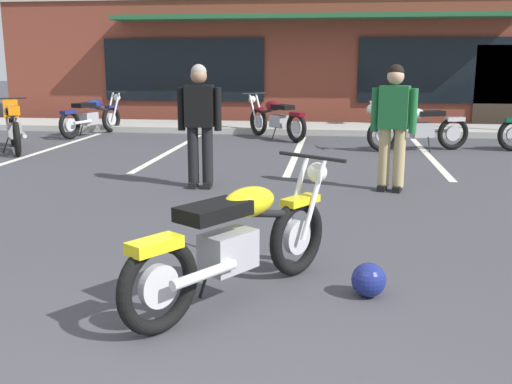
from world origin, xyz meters
TOP-DOWN VIEW (x-y plane):
  - ground_plane at (0.00, 4.02)m, footprint 80.00×80.00m
  - sidewalk_kerb at (0.00, 12.51)m, footprint 22.00×1.80m
  - brick_storefront_building at (0.00, 16.73)m, footprint 17.58×5.97m
  - painted_stall_lines at (0.00, 8.91)m, footprint 9.85×4.80m
  - motorcycle_foreground_classic at (0.04, 1.87)m, footprint 1.41×1.83m
  - motorcycle_black_cruiser at (-0.60, 10.97)m, footprint 1.58×1.72m
  - motorcycle_silver_naked at (-5.48, 8.58)m, footprint 1.37×1.85m
  - motorcycle_blue_standard at (2.29, 9.55)m, footprint 2.05×0.97m
  - motorcycle_orange_scrambler at (-4.90, 10.98)m, footprint 0.95×2.05m
  - person_in_black_shirt at (-1.12, 5.68)m, footprint 0.60×0.29m
  - person_in_shorts_foreground at (1.47, 5.82)m, footprint 0.61×0.35m
  - helmet_on_pavement at (0.99, 2.04)m, footprint 0.26×0.26m

SIDE VIEW (x-z plane):
  - ground_plane at x=0.00m, z-range 0.00..0.00m
  - painted_stall_lines at x=0.00m, z-range 0.00..0.01m
  - sidewalk_kerb at x=0.00m, z-range 0.00..0.14m
  - helmet_on_pavement at x=0.99m, z-range 0.00..0.26m
  - motorcycle_foreground_classic at x=0.04m, z-range -0.03..0.95m
  - motorcycle_black_cruiser at x=-0.60m, z-range -0.03..0.95m
  - motorcycle_blue_standard at x=2.29m, z-range -0.03..0.95m
  - motorcycle_orange_scrambler at x=-4.90m, z-range -0.03..0.95m
  - motorcycle_silver_naked at x=-5.48m, z-range 0.04..1.02m
  - person_in_black_shirt at x=-1.12m, z-range 0.11..1.79m
  - person_in_shorts_foreground at x=1.47m, z-range 0.11..1.79m
  - brick_storefront_building at x=0.00m, z-range 0.00..3.62m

